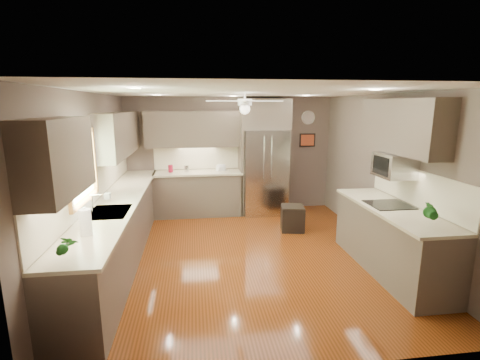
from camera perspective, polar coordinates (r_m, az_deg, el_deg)
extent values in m
plane|color=#4A2209|center=(5.64, 1.18, -12.08)|extent=(5.00, 5.00, 0.00)
plane|color=white|center=(5.15, 1.30, 14.21)|extent=(5.00, 5.00, 0.00)
plane|color=brown|center=(7.70, -1.63, 4.19)|extent=(4.50, 0.00, 4.50)
plane|color=brown|center=(2.90, 8.95, -9.48)|extent=(4.50, 0.00, 4.50)
plane|color=brown|center=(5.39, -23.11, -0.22)|extent=(0.00, 5.00, 5.00)
plane|color=brown|center=(6.02, 22.91, 1.00)|extent=(0.00, 5.00, 5.00)
cylinder|color=maroon|center=(7.42, -11.32, 1.85)|extent=(0.12, 0.12, 0.15)
cylinder|color=silver|center=(7.39, -8.75, 1.83)|extent=(0.10, 0.10, 0.15)
imported|color=white|center=(5.41, -20.89, -2.40)|extent=(0.09, 0.09, 0.18)
imported|color=#164F16|center=(3.50, -26.71, -9.57)|extent=(0.16, 0.11, 0.31)
imported|color=#164F16|center=(4.61, 28.92, -4.58)|extent=(0.22, 0.20, 0.34)
imported|color=#BDA88E|center=(7.46, -3.09, 1.72)|extent=(0.27, 0.27, 0.06)
cube|color=brown|center=(5.67, -19.10, -7.73)|extent=(0.60, 4.70, 0.90)
cube|color=#BAB396|center=(5.53, -19.28, -3.14)|extent=(0.65, 4.70, 0.04)
cube|color=beige|center=(5.54, -22.57, -0.40)|extent=(0.02, 4.70, 0.50)
cube|color=brown|center=(7.52, -6.86, -2.31)|extent=(1.85, 0.60, 0.90)
cube|color=#BAB396|center=(7.40, -6.95, 1.19)|extent=(1.85, 0.65, 0.04)
cube|color=beige|center=(7.66, -7.04, 3.68)|extent=(1.85, 0.02, 0.50)
cube|color=brown|center=(3.75, -27.73, 3.26)|extent=(0.33, 1.20, 0.75)
cube|color=brown|center=(6.53, -19.15, 7.18)|extent=(0.33, 2.40, 0.75)
cube|color=brown|center=(7.43, -7.15, 8.27)|extent=(2.15, 0.33, 0.75)
cube|color=brown|center=(5.38, 25.02, 8.00)|extent=(0.33, 1.70, 0.75)
cube|color=#BFF2B2|center=(4.86, -24.75, 1.99)|extent=(0.01, 1.00, 0.80)
cube|color=#996229|center=(4.81, -24.92, 7.05)|extent=(0.05, 1.12, 0.06)
cube|color=#996229|center=(4.94, -24.04, -2.91)|extent=(0.05, 1.12, 0.06)
cube|color=#996229|center=(4.36, -26.42, 0.78)|extent=(0.05, 0.06, 0.80)
cube|color=#996229|center=(5.36, -22.88, 2.99)|extent=(0.05, 0.06, 0.80)
cube|color=silver|center=(4.92, -20.70, -5.06)|extent=(0.50, 0.70, 0.03)
cube|color=#262626|center=(4.93, -20.67, -5.45)|extent=(0.44, 0.62, 0.05)
cylinder|color=silver|center=(4.94, -23.07, -3.68)|extent=(0.02, 0.02, 0.24)
cylinder|color=silver|center=(4.89, -22.51, -2.32)|extent=(0.16, 0.02, 0.02)
cube|color=silver|center=(7.51, 3.99, 1.33)|extent=(0.92, 0.72, 1.82)
cube|color=black|center=(7.24, 4.50, -1.15)|extent=(0.88, 0.02, 0.02)
cube|color=black|center=(7.12, 4.59, 3.50)|extent=(0.01, 0.02, 1.00)
cylinder|color=silver|center=(7.07, 4.02, 3.45)|extent=(0.02, 0.02, 0.90)
cylinder|color=silver|center=(7.10, 5.28, 3.47)|extent=(0.02, 0.02, 0.90)
cube|color=brown|center=(7.44, 4.04, 10.73)|extent=(1.04, 0.60, 0.63)
cube|color=brown|center=(7.48, 0.15, 1.32)|extent=(0.06, 0.60, 1.82)
cube|color=brown|center=(7.68, 7.56, 1.50)|extent=(0.06, 0.60, 1.82)
cube|color=brown|center=(5.41, 23.49, -9.08)|extent=(0.65, 2.20, 0.90)
cube|color=#BAB396|center=(5.25, 23.78, -4.30)|extent=(0.70, 2.20, 0.04)
cube|color=beige|center=(5.37, 27.05, -1.19)|extent=(0.02, 2.20, 0.50)
cube|color=black|center=(5.33, 23.25, -3.75)|extent=(0.56, 0.52, 0.01)
cube|color=silver|center=(5.41, 24.01, 2.21)|extent=(0.42, 0.55, 0.34)
cube|color=black|center=(5.30, 22.08, 2.20)|extent=(0.02, 0.40, 0.26)
cylinder|color=white|center=(5.44, 0.80, 13.68)|extent=(0.03, 0.03, 0.08)
cylinder|color=white|center=(5.44, 0.79, 12.63)|extent=(0.22, 0.22, 0.10)
sphere|color=white|center=(5.44, 0.79, 11.57)|extent=(0.16, 0.16, 0.16)
cube|color=white|center=(5.50, 4.49, 12.79)|extent=(0.48, 0.11, 0.01)
cube|color=white|center=(5.79, 0.27, 12.79)|extent=(0.11, 0.48, 0.01)
cube|color=white|center=(5.40, -2.97, 12.83)|extent=(0.48, 0.11, 0.01)
cube|color=white|center=(5.10, 1.38, 12.88)|extent=(0.11, 0.48, 0.01)
cylinder|color=white|center=(6.41, -13.41, 13.43)|extent=(0.14, 0.14, 0.01)
cylinder|color=white|center=(6.72, 10.84, 13.46)|extent=(0.14, 0.14, 0.01)
cylinder|color=white|center=(3.93, -17.00, 14.26)|extent=(0.14, 0.14, 0.01)
cylinder|color=white|center=(4.42, 21.34, 13.68)|extent=(0.14, 0.14, 0.01)
cylinder|color=white|center=(6.93, -1.07, 13.62)|extent=(0.14, 0.14, 0.01)
cylinder|color=white|center=(7.99, 11.12, 10.02)|extent=(0.30, 0.03, 0.30)
cylinder|color=silver|center=(7.98, 11.16, 10.02)|extent=(0.29, 0.00, 0.29)
cube|color=black|center=(8.02, 10.99, 6.45)|extent=(0.36, 0.03, 0.30)
cube|color=#AB4122|center=(8.00, 11.02, 6.44)|extent=(0.30, 0.01, 0.24)
cube|color=black|center=(6.65, 8.61, -6.30)|extent=(0.48, 0.48, 0.47)
cube|color=black|center=(6.58, 8.67, -4.36)|extent=(0.46, 0.46, 0.03)
cylinder|color=white|center=(4.11, -24.02, -6.40)|extent=(0.13, 0.13, 0.30)
cylinder|color=silver|center=(4.11, -24.04, -6.27)|extent=(0.03, 0.03, 0.32)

